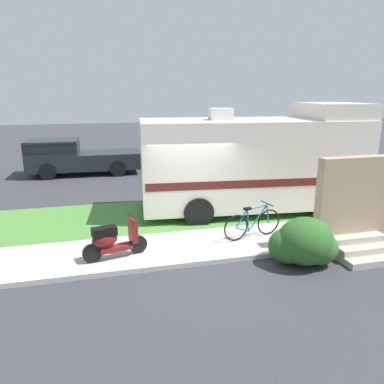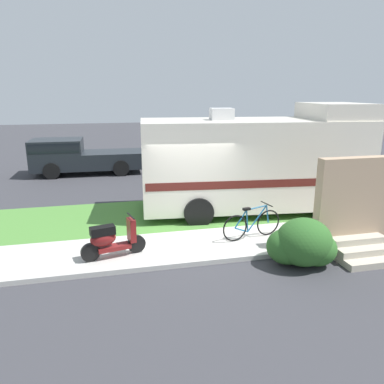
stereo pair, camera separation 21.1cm
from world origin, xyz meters
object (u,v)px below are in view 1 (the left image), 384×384
Objects in this scene: pickup_truck_near at (224,159)px; bottle_green at (306,222)px; motorhome_rv at (255,161)px; bicycle at (253,224)px; pickup_truck_far at (73,156)px; scooter at (113,240)px; bottle_spare at (340,230)px.

bottle_green is at bearing -88.49° from pickup_truck_near.
motorhome_rv is at bearing 110.34° from bottle_green.
bicycle is 5.97× the size of bottle_green.
motorhome_rv is at bearing -50.48° from pickup_truck_far.
pickup_truck_far reaches higher than bottle_green.
motorhome_rv reaches higher than pickup_truck_near.
motorhome_rv is 1.40× the size of pickup_truck_far.
scooter is 5.62m from bottle_green.
bottle_spare is at bearing -84.25° from pickup_truck_near.
bicycle is 0.33× the size of pickup_truck_far.
bicycle is at bearing -63.13° from pickup_truck_far.
pickup_truck_far is at bearing 126.00° from bottle_green.
motorhome_rv is 9.76m from pickup_truck_far.
pickup_truck_near is 7.64m from bottle_spare.
bottle_spare is at bearing -7.41° from bicycle.
pickup_truck_far reaches higher than bicycle.
pickup_truck_far is at bearing 126.09° from bottle_spare.
pickup_truck_near is (5.37, 7.62, 0.38)m from scooter.
pickup_truck_near is (0.59, 4.73, -0.74)m from motorhome_rv.
pickup_truck_far is (-6.78, 2.78, -0.03)m from pickup_truck_near.
scooter is 5.25× the size of bottle_green.
motorhome_rv is 4.28× the size of bicycle.
bicycle reaches higher than bottle_spare.
motorhome_rv reaches higher than bottle_green.
pickup_truck_near is 0.97× the size of pickup_truck_far.
scooter is 0.88× the size of bicycle.
bottle_spare is (1.35, -2.84, -1.47)m from motorhome_rv.
pickup_truck_near is at bearing 54.84° from scooter.
pickup_truck_far is at bearing 97.71° from scooter.
bottle_green is (5.55, 0.82, -0.34)m from scooter.
bottle_green is at bearing -69.66° from motorhome_rv.
motorhome_rv is 1.45× the size of pickup_truck_near.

